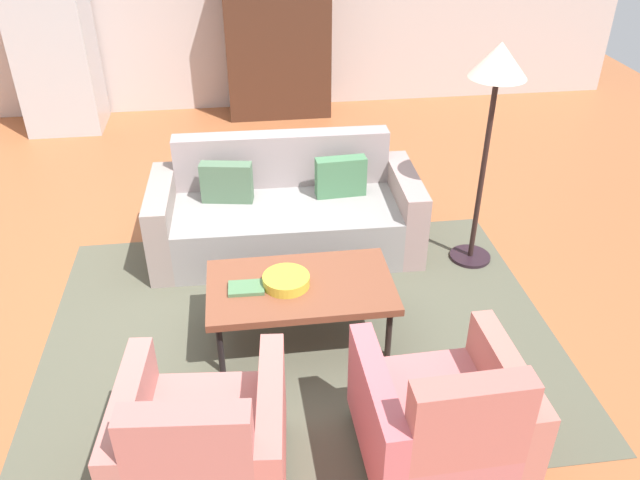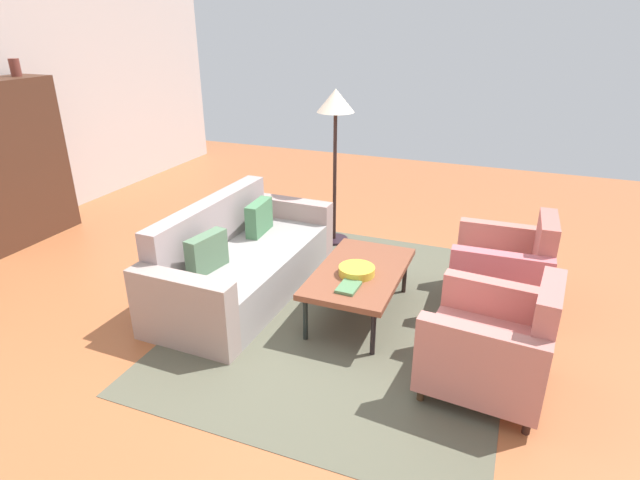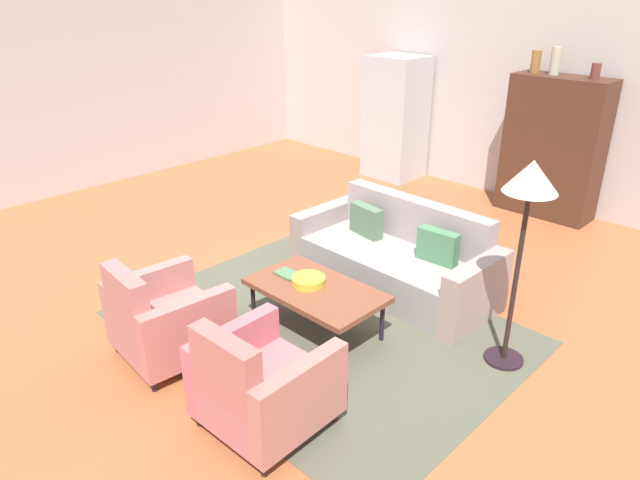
# 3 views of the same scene
# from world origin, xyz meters

# --- Properties ---
(ground_plane) EXTENTS (11.69, 11.69, 0.00)m
(ground_plane) POSITION_xyz_m (0.00, 0.00, 0.00)
(ground_plane) COLOR #A55C35
(area_rug) EXTENTS (3.40, 2.60, 0.01)m
(area_rug) POSITION_xyz_m (0.38, -0.42, 0.00)
(area_rug) COLOR #545443
(area_rug) RESTS_ON ground
(couch) EXTENTS (2.12, 0.95, 0.86)m
(couch) POSITION_xyz_m (0.38, 0.72, 0.29)
(couch) COLOR gray
(couch) RESTS_ON ground
(coffee_table) EXTENTS (1.20, 0.70, 0.43)m
(coffee_table) POSITION_xyz_m (0.38, -0.47, 0.39)
(coffee_table) COLOR black
(coffee_table) RESTS_ON ground
(armchair_left) EXTENTS (0.87, 0.87, 0.88)m
(armchair_left) POSITION_xyz_m (-0.22, -1.63, 0.34)
(armchair_left) COLOR #3B2919
(armchair_left) RESTS_ON ground
(armchair_right) EXTENTS (0.82, 0.82, 0.88)m
(armchair_right) POSITION_xyz_m (0.98, -1.63, 0.34)
(armchair_right) COLOR #3B1F23
(armchair_right) RESTS_ON ground
(fruit_bowl) EXTENTS (0.30, 0.30, 0.07)m
(fruit_bowl) POSITION_xyz_m (0.29, -0.47, 0.47)
(fruit_bowl) COLOR gold
(fruit_bowl) RESTS_ON coffee_table
(book_stack) EXTENTS (0.23, 0.16, 0.02)m
(book_stack) POSITION_xyz_m (0.03, -0.48, 0.44)
(book_stack) COLOR #4E7A4E
(book_stack) RESTS_ON coffee_table
(cabinet) EXTENTS (1.20, 0.51, 1.80)m
(cabinet) POSITION_xyz_m (0.57, 3.72, 0.90)
(cabinet) COLOR #46281A
(cabinet) RESTS_ON ground
(refrigerator) EXTENTS (0.80, 0.73, 1.85)m
(refrigerator) POSITION_xyz_m (-1.90, 3.61, 0.93)
(refrigerator) COLOR #B7BABF
(refrigerator) RESTS_ON ground
(floor_lamp) EXTENTS (0.40, 0.40, 1.72)m
(floor_lamp) POSITION_xyz_m (1.82, 0.29, 1.44)
(floor_lamp) COLOR black
(floor_lamp) RESTS_ON ground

